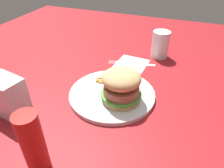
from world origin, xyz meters
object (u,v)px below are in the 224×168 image
at_px(fries_pile, 110,80).
at_px(napkin_dispenser, 8,97).
at_px(napkin, 132,64).
at_px(ketchup_bottle, 33,143).
at_px(plate, 112,94).
at_px(sandwich, 121,85).
at_px(fork, 131,63).
at_px(drink_glass, 160,46).

distance_m(fries_pile, napkin_dispenser, 0.29).
bearing_deg(napkin, ketchup_bottle, -6.57).
xyz_separation_m(plate, sandwich, (0.02, 0.03, 0.05)).
distance_m(sandwich, fries_pile, 0.10).
bearing_deg(fork, fries_pile, -9.32).
distance_m(napkin, ketchup_bottle, 0.49).
relative_size(fries_pile, ketchup_bottle, 0.62).
relative_size(sandwich, fork, 0.65).
xyz_separation_m(sandwich, napkin, (-0.23, -0.03, -0.06)).
bearing_deg(napkin, fork, -78.59).
distance_m(sandwich, napkin_dispenser, 0.29).
xyz_separation_m(napkin, ketchup_bottle, (0.48, -0.05, 0.07)).
distance_m(fries_pile, ketchup_bottle, 0.33).
distance_m(plate, drink_glass, 0.32).
bearing_deg(sandwich, ketchup_bottle, -19.58).
bearing_deg(drink_glass, fries_pile, -23.78).
xyz_separation_m(fork, drink_glass, (-0.10, 0.08, 0.04)).
height_order(sandwich, fork, sandwich).
relative_size(plate, napkin, 2.28).
bearing_deg(fork, napkin, 101.41).
distance_m(plate, sandwich, 0.07).
height_order(sandwich, fries_pile, sandwich).
distance_m(napkin, napkin_dispenser, 0.43).
relative_size(fork, ketchup_bottle, 1.23).
xyz_separation_m(fries_pile, napkin_dispenser, (0.21, -0.19, 0.04)).
bearing_deg(sandwich, fork, -171.07).
distance_m(napkin, fork, 0.00).
distance_m(fork, ketchup_bottle, 0.48).
bearing_deg(napkin_dispenser, plate, 47.30).
relative_size(sandwich, napkin, 1.03).
height_order(plate, sandwich, sandwich).
distance_m(fries_pile, napkin, 0.16).
relative_size(plate, fork, 1.45).
bearing_deg(ketchup_bottle, napkin, 173.43).
bearing_deg(napkin, sandwich, 8.53).
xyz_separation_m(napkin, drink_glass, (-0.10, 0.08, 0.04)).
bearing_deg(napkin_dispenser, sandwich, 40.00).
relative_size(drink_glass, ketchup_bottle, 0.72).
bearing_deg(fork, napkin_dispenser, -30.76).
bearing_deg(fries_pile, napkin, 170.14).
height_order(fork, ketchup_bottle, ketchup_bottle).
bearing_deg(fries_pile, napkin_dispenser, -42.21).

